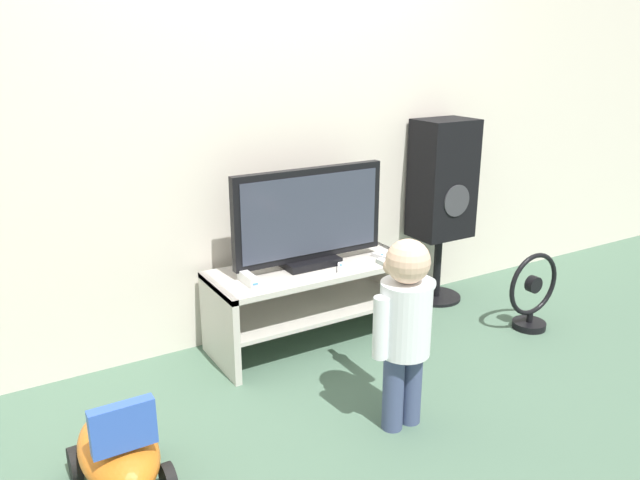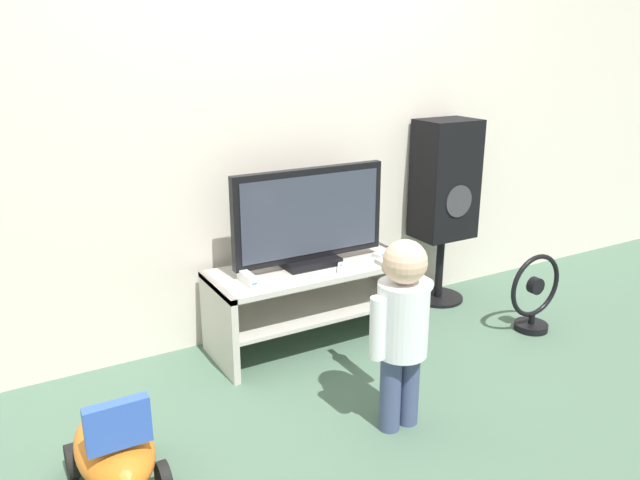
# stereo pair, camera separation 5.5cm
# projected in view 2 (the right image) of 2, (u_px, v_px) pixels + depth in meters

# --- Properties ---
(ground_plane) EXTENTS (16.00, 16.00, 0.00)m
(ground_plane) POSITION_uv_depth(u_px,v_px,m) (333.00, 358.00, 3.39)
(ground_plane) COLOR #4C6B56
(wall_back) EXTENTS (10.00, 0.06, 2.60)m
(wall_back) POSITION_uv_depth(u_px,v_px,m) (284.00, 107.00, 3.44)
(wall_back) COLOR silver
(wall_back) RESTS_ON ground_plane
(tv_stand) EXTENTS (1.14, 0.46, 0.46)m
(tv_stand) POSITION_uv_depth(u_px,v_px,m) (312.00, 292.00, 3.49)
(tv_stand) COLOR beige
(tv_stand) RESTS_ON ground_plane
(television) EXTENTS (0.90, 0.20, 0.54)m
(television) POSITION_uv_depth(u_px,v_px,m) (310.00, 219.00, 3.38)
(television) COLOR black
(television) RESTS_ON tv_stand
(game_console) EXTENTS (0.05, 0.18, 0.05)m
(game_console) POSITION_uv_depth(u_px,v_px,m) (247.00, 278.00, 3.19)
(game_console) COLOR white
(game_console) RESTS_ON tv_stand
(remote_primary) EXTENTS (0.06, 0.13, 0.03)m
(remote_primary) POSITION_uv_depth(u_px,v_px,m) (383.00, 257.00, 3.55)
(remote_primary) COLOR white
(remote_primary) RESTS_ON tv_stand
(remote_secondary) EXTENTS (0.10, 0.13, 0.03)m
(remote_secondary) POSITION_uv_depth(u_px,v_px,m) (341.00, 267.00, 3.39)
(remote_secondary) COLOR white
(remote_secondary) RESTS_ON tv_stand
(child) EXTENTS (0.33, 0.49, 0.87)m
(child) POSITION_uv_depth(u_px,v_px,m) (401.00, 319.00, 2.66)
(child) COLOR #3F4C72
(child) RESTS_ON ground_plane
(speaker_tower) EXTENTS (0.37, 0.33, 1.19)m
(speaker_tower) POSITION_uv_depth(u_px,v_px,m) (445.00, 184.00, 3.93)
(speaker_tower) COLOR black
(speaker_tower) RESTS_ON ground_plane
(floor_fan) EXTENTS (0.39, 0.20, 0.47)m
(floor_fan) POSITION_uv_depth(u_px,v_px,m) (534.00, 296.00, 3.66)
(floor_fan) COLOR black
(floor_fan) RESTS_ON ground_plane
(ride_on_toy) EXTENTS (0.33, 0.51, 0.44)m
(ride_on_toy) POSITION_uv_depth(u_px,v_px,m) (115.00, 449.00, 2.36)
(ride_on_toy) COLOR orange
(ride_on_toy) RESTS_ON ground_plane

